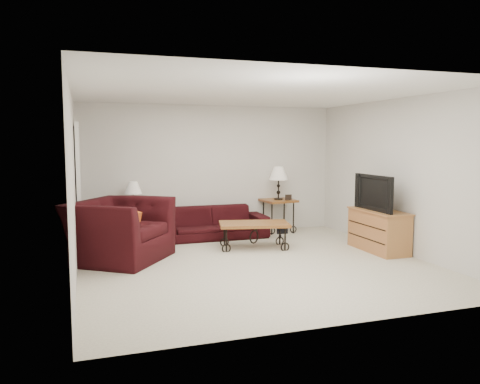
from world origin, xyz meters
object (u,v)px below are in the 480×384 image
object	(u,v)px
side_table_right	(278,216)
coffee_table	(254,235)
television	(379,193)
sofa	(213,223)
lamp_right	(278,183)
tv_stand	(378,231)
backpack	(280,227)
side_table_left	(134,226)
lamp_left	(133,197)
armchair	(120,230)

from	to	relation	value
side_table_right	coffee_table	distance (m)	1.55
coffee_table	television	distance (m)	2.18
sofa	lamp_right	bearing A→B (deg)	7.36
tv_stand	television	xyz separation A→B (m)	(-0.02, 0.00, 0.63)
side_table_right	tv_stand	world-z (taller)	tv_stand
side_table_right	coffee_table	size ratio (longest dim) A/B	0.56
side_table_right	television	size ratio (longest dim) A/B	0.65
television	backpack	world-z (taller)	television
side_table_left	coffee_table	world-z (taller)	side_table_left
sofa	television	distance (m)	3.04
lamp_left	armchair	distance (m)	1.43
sofa	television	size ratio (longest dim) A/B	1.97
armchair	side_table_right	bearing A→B (deg)	-31.80
backpack	armchair	bearing A→B (deg)	176.30
lamp_right	backpack	world-z (taller)	lamp_right
lamp_left	armchair	xyz separation A→B (m)	(-0.34, -1.34, -0.36)
lamp_left	armchair	bearing A→B (deg)	-104.34
side_table_right	lamp_left	distance (m)	2.87
side_table_left	side_table_right	size ratio (longest dim) A/B	0.83
sofa	armchair	distance (m)	2.13
lamp_left	backpack	bearing A→B (deg)	-12.27
side_table_right	backpack	bearing A→B (deg)	-109.37
side_table_right	lamp_left	world-z (taller)	lamp_left
side_table_left	side_table_right	xyz separation A→B (m)	(2.83, 0.00, 0.06)
side_table_right	lamp_right	xyz separation A→B (m)	(0.00, 0.00, 0.66)
sofa	coffee_table	size ratio (longest dim) A/B	1.72
lamp_right	television	size ratio (longest dim) A/B	0.65
side_table_left	lamp_right	world-z (taller)	lamp_right
side_table_left	backpack	xyz separation A→B (m)	(2.63, -0.57, -0.07)
sofa	tv_stand	bearing A→B (deg)	-38.83
coffee_table	armchair	distance (m)	2.24
armchair	tv_stand	bearing A→B (deg)	-64.51
tv_stand	backpack	size ratio (longest dim) A/B	2.83
armchair	lamp_left	bearing A→B (deg)	20.94
side_table_right	tv_stand	bearing A→B (deg)	-65.59
side_table_right	lamp_right	size ratio (longest dim) A/B	1.00
side_table_left	lamp_left	bearing A→B (deg)	0.00
armchair	sofa	bearing A→B (deg)	-21.60
coffee_table	armchair	world-z (taller)	armchair
television	armchair	bearing A→B (deg)	-99.83
side_table_left	coffee_table	xyz separation A→B (m)	(1.88, -1.21, -0.05)
lamp_right	backpack	bearing A→B (deg)	-109.37
sofa	lamp_left	xyz separation A→B (m)	(-1.44, 0.18, 0.52)
lamp_left	tv_stand	size ratio (longest dim) A/B	0.48
coffee_table	armchair	xyz separation A→B (m)	(-2.22, -0.13, 0.24)
lamp_left	backpack	size ratio (longest dim) A/B	1.36
lamp_right	tv_stand	bearing A→B (deg)	-65.59
lamp_left	television	world-z (taller)	television
side_table_right	coffee_table	world-z (taller)	side_table_right
side_table_right	lamp_left	xyz separation A→B (m)	(-2.83, 0.00, 0.49)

